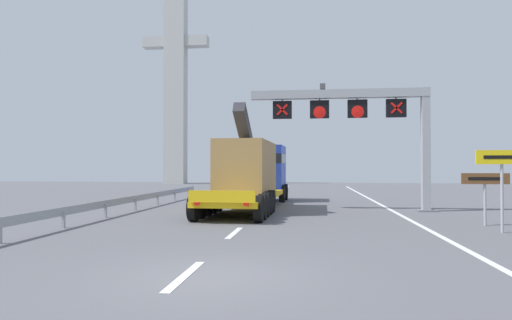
% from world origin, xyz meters
% --- Properties ---
extents(ground, '(112.00, 112.00, 0.00)m').
position_xyz_m(ground, '(0.00, 0.00, 0.00)').
color(ground, '#5B5B60').
extents(lane_markings, '(0.20, 50.46, 0.01)m').
position_xyz_m(lane_markings, '(-0.51, 17.93, 0.01)').
color(lane_markings, silver).
rests_on(lane_markings, ground).
extents(edge_line_right, '(0.20, 63.00, 0.01)m').
position_xyz_m(edge_line_right, '(6.20, 12.00, 0.01)').
color(edge_line_right, silver).
rests_on(edge_line_right, ground).
extents(overhead_lane_gantry, '(9.37, 0.90, 6.58)m').
position_xyz_m(overhead_lane_gantry, '(4.73, 14.48, 4.98)').
color(overhead_lane_gantry, '#9EA0A5').
rests_on(overhead_lane_gantry, ground).
extents(heavy_haul_truck_yellow, '(3.41, 14.13, 5.30)m').
position_xyz_m(heavy_haul_truck_yellow, '(-1.12, 16.24, 1.99)').
color(heavy_haul_truck_yellow, yellow).
rests_on(heavy_haul_truck_yellow, ground).
extents(exit_sign_yellow, '(1.72, 0.15, 2.81)m').
position_xyz_m(exit_sign_yellow, '(8.52, 7.09, 2.16)').
color(exit_sign_yellow, '#9EA0A5').
rests_on(exit_sign_yellow, ground).
extents(tourist_info_sign_brown, '(1.75, 0.15, 2.00)m').
position_xyz_m(tourist_info_sign_brown, '(8.66, 8.97, 1.55)').
color(tourist_info_sign_brown, '#9EA0A5').
rests_on(tourist_info_sign_brown, ground).
extents(guardrail_left, '(0.13, 26.97, 0.76)m').
position_xyz_m(guardrail_left, '(-7.00, 11.48, 0.56)').
color(guardrail_left, '#999EA3').
rests_on(guardrail_left, ground).
extents(bridge_pylon_distant, '(9.00, 2.00, 31.16)m').
position_xyz_m(bridge_pylon_distant, '(-16.19, 49.83, 15.97)').
color(bridge_pylon_distant, '#B7B7B2').
rests_on(bridge_pylon_distant, ground).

